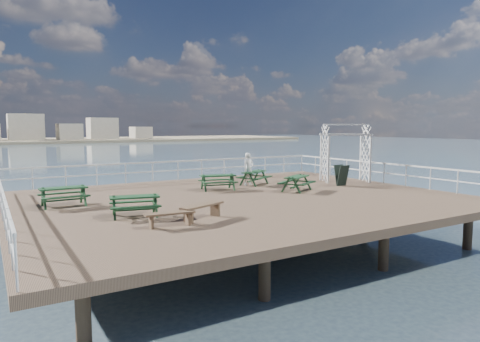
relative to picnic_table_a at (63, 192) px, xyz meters
name	(u,v)px	position (x,y,z in m)	size (l,w,h in m)	color
ground	(241,201)	(6.77, -1.70, -0.67)	(18.00, 14.00, 0.30)	brown
sea_backdrop	(62,137)	(19.31, 132.37, -1.03)	(300.00, 300.00, 9.20)	#3E5769
railing	(212,171)	(6.70, 0.87, 0.35)	(17.77, 13.76, 1.10)	silver
picnic_table_a	(63,192)	(0.00, 0.00, 0.00)	(1.70, 1.38, 0.82)	#123319
picnic_table_b	(218,179)	(6.95, 0.70, -0.01)	(1.92, 1.69, 0.80)	#123319
picnic_table_c	(254,175)	(9.42, 1.36, -0.02)	(2.03, 1.91, 0.78)	#123319
picnic_table_d	(135,202)	(1.76, -3.17, -0.02)	(1.84, 1.61, 0.78)	#123319
picnic_table_e	(297,180)	(9.94, -1.49, -0.02)	(2.04, 1.92, 0.79)	#123319
flat_bench_near	(202,208)	(3.49, -4.75, -0.16)	(1.74, 1.03, 0.49)	brown
flat_bench_far	(170,216)	(2.21, -5.16, -0.20)	(1.54, 0.50, 0.43)	brown
trellis_arbor	(345,156)	(14.37, -0.09, 0.87)	(2.84, 2.24, 3.13)	silver
sandwich_board	(341,175)	(13.00, -1.25, 0.00)	(0.68, 0.52, 1.07)	black
person	(248,169)	(9.08, 1.38, 0.30)	(0.60, 0.40, 1.66)	silver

